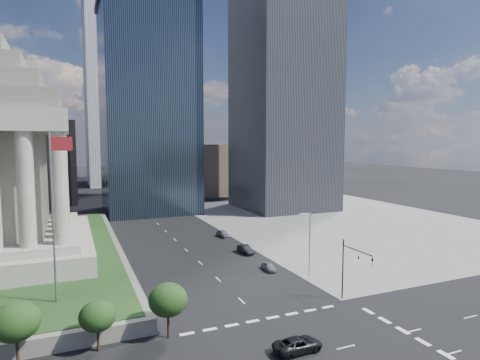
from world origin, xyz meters
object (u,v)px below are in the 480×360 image
parked_sedan_near (269,267)px  parked_sedan_far (223,234)px  flagpole (54,207)px  pickup_truck (298,345)px  street_lamp_north (309,240)px  traffic_signal_ne (352,264)px  parked_sedan_mid (246,249)px

parked_sedan_near → parked_sedan_far: parked_sedan_far is taller
flagpole → parked_sedan_far: flagpole is taller
flagpole → parked_sedan_far: (32.11, 30.39, -12.38)m
pickup_truck → street_lamp_north: bearing=-37.3°
street_lamp_north → traffic_signal_ne: bearing=-94.2°
street_lamp_north → parked_sedan_far: street_lamp_north is taller
traffic_signal_ne → pickup_truck: size_ratio=1.58×
pickup_truck → parked_sedan_mid: bearing=-17.6°
flagpole → parked_sedan_mid: (31.41, 16.50, -12.38)m
street_lamp_north → parked_sedan_near: size_ratio=2.76×
flagpole → pickup_truck: (21.94, -17.82, -12.41)m
traffic_signal_ne → parked_sedan_far: bearing=93.1°
parked_sedan_near → traffic_signal_ne: bearing=-74.7°
street_lamp_north → parked_sedan_far: bearing=95.9°
flagpole → parked_sedan_near: 33.78m
traffic_signal_ne → parked_sedan_mid: bearing=96.2°
pickup_truck → parked_sedan_far: parked_sedan_far is taller
parked_sedan_far → traffic_signal_ne: bearing=-92.1°
flagpole → parked_sedan_far: 45.91m
parked_sedan_mid → parked_sedan_far: size_ratio=1.04×
flagpole → traffic_signal_ne: bearing=-16.7°
pickup_truck → parked_sedan_far: bearing=-14.1°
traffic_signal_ne → street_lamp_north: 11.34m
flagpole → street_lamp_north: size_ratio=2.00×
parked_sedan_near → parked_sedan_far: 24.53m
parked_sedan_mid → street_lamp_north: bearing=-79.8°
traffic_signal_ne → pickup_truck: 15.19m
pickup_truck → parked_sedan_far: size_ratio=1.18×
flagpole → pickup_truck: 30.87m
parked_sedan_mid → parked_sedan_far: 13.90m
pickup_truck → parked_sedan_mid: (9.48, 34.32, 0.04)m
parked_sedan_far → flagpole: bearing=-141.8°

